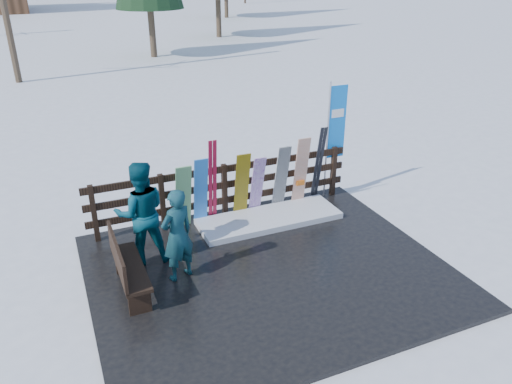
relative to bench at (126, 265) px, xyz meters
name	(u,v)px	position (x,y,z in m)	size (l,w,h in m)	color
ground	(269,273)	(2.36, -0.30, -0.60)	(700.00, 700.00, 0.00)	white
deck	(269,271)	(2.36, -0.30, -0.56)	(6.00, 5.00, 0.08)	black
fence	(224,187)	(2.36, 1.90, 0.14)	(5.60, 0.10, 1.15)	black
snow_patch	(269,218)	(3.10, 1.30, -0.46)	(2.92, 1.00, 0.12)	white
bench	(126,265)	(0.00, 0.00, 0.00)	(0.41, 1.50, 0.97)	black
snowboard_0	(201,192)	(1.78, 1.68, 0.22)	(0.28, 0.03, 1.50)	#3387EC
snowboard_1	(183,197)	(1.43, 1.68, 0.18)	(0.31, 0.03, 1.43)	silver
snowboard_2	(242,186)	(2.65, 1.68, 0.21)	(0.30, 0.03, 1.47)	yellow
snowboard_3	(257,185)	(2.99, 1.68, 0.15)	(0.26, 0.03, 1.37)	white
snowboard_4	(281,178)	(3.54, 1.68, 0.22)	(0.28, 0.03, 1.51)	black
snowboard_5	(301,172)	(4.00, 1.68, 0.28)	(0.29, 0.03, 1.60)	white
ski_pair_a	(213,182)	(2.06, 1.75, 0.37)	(0.16, 0.21, 1.78)	maroon
ski_pair_b	(318,164)	(4.47, 1.75, 0.36)	(0.17, 0.33, 1.75)	black
rental_flag	(335,127)	(4.94, 1.95, 1.09)	(0.45, 0.04, 2.60)	silver
person_front	(177,235)	(0.89, 0.09, 0.30)	(0.59, 0.39, 1.62)	#195D58
person_back	(141,213)	(0.46, 0.86, 0.42)	(0.91, 0.71, 1.87)	#094152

